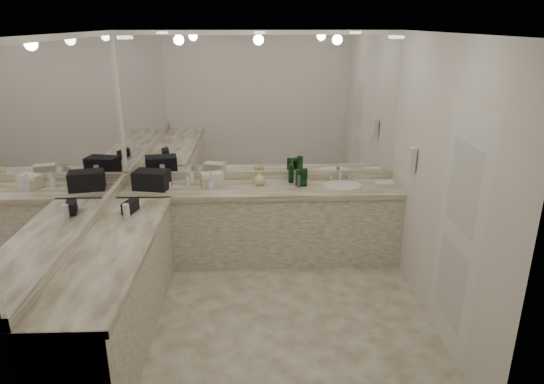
{
  "coord_description": "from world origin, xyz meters",
  "views": [
    {
      "loc": [
        -0.06,
        -4.05,
        2.69
      ],
      "look_at": [
        0.1,
        0.4,
        1.12
      ],
      "focal_mm": 32.0,
      "sensor_mm": 36.0,
      "label": 1
    }
  ],
  "objects_px": {
    "wall_phone": "(412,159)",
    "soap_bottle_c": "(260,178)",
    "black_toiletry_bag": "(152,179)",
    "soap_bottle_b": "(212,179)",
    "sink": "(343,186)",
    "hand_towel": "(384,183)",
    "soap_bottle_a": "(191,177)",
    "cream_cosmetic_case": "(212,179)"
  },
  "relations": [
    {
      "from": "wall_phone",
      "to": "soap_bottle_b",
      "type": "height_order",
      "value": "wall_phone"
    },
    {
      "from": "sink",
      "to": "wall_phone",
      "type": "distance_m",
      "value": 0.91
    },
    {
      "from": "sink",
      "to": "soap_bottle_c",
      "type": "distance_m",
      "value": 0.96
    },
    {
      "from": "wall_phone",
      "to": "hand_towel",
      "type": "relative_size",
      "value": 1.08
    },
    {
      "from": "hand_towel",
      "to": "soap_bottle_b",
      "type": "xyz_separation_m",
      "value": [
        -1.99,
        -0.01,
        0.07
      ]
    },
    {
      "from": "soap_bottle_a",
      "to": "soap_bottle_b",
      "type": "relative_size",
      "value": 1.03
    },
    {
      "from": "soap_bottle_b",
      "to": "black_toiletry_bag",
      "type": "bearing_deg",
      "value": -177.66
    },
    {
      "from": "hand_towel",
      "to": "black_toiletry_bag",
      "type": "bearing_deg",
      "value": -179.15
    },
    {
      "from": "sink",
      "to": "cream_cosmetic_case",
      "type": "relative_size",
      "value": 1.77
    },
    {
      "from": "wall_phone",
      "to": "soap_bottle_a",
      "type": "xyz_separation_m",
      "value": [
        -2.35,
        0.6,
        -0.35
      ]
    },
    {
      "from": "soap_bottle_a",
      "to": "soap_bottle_b",
      "type": "height_order",
      "value": "soap_bottle_a"
    },
    {
      "from": "hand_towel",
      "to": "soap_bottle_c",
      "type": "bearing_deg",
      "value": 178.35
    },
    {
      "from": "wall_phone",
      "to": "cream_cosmetic_case",
      "type": "bearing_deg",
      "value": 164.65
    },
    {
      "from": "soap_bottle_b",
      "to": "soap_bottle_a",
      "type": "bearing_deg",
      "value": 159.67
    },
    {
      "from": "sink",
      "to": "wall_phone",
      "type": "height_order",
      "value": "wall_phone"
    },
    {
      "from": "sink",
      "to": "cream_cosmetic_case",
      "type": "xyz_separation_m",
      "value": [
        -1.51,
        0.08,
        0.08
      ]
    },
    {
      "from": "sink",
      "to": "wall_phone",
      "type": "bearing_deg",
      "value": -39.57
    },
    {
      "from": "black_toiletry_bag",
      "to": "soap_bottle_a",
      "type": "relative_size",
      "value": 1.99
    },
    {
      "from": "hand_towel",
      "to": "soap_bottle_c",
      "type": "distance_m",
      "value": 1.44
    },
    {
      "from": "soap_bottle_b",
      "to": "sink",
      "type": "bearing_deg",
      "value": -0.33
    },
    {
      "from": "black_toiletry_bag",
      "to": "cream_cosmetic_case",
      "type": "xyz_separation_m",
      "value": [
        0.67,
        0.1,
        -0.04
      ]
    },
    {
      "from": "wall_phone",
      "to": "hand_towel",
      "type": "bearing_deg",
      "value": 103.2
    },
    {
      "from": "cream_cosmetic_case",
      "to": "black_toiletry_bag",
      "type": "bearing_deg",
      "value": 171.19
    },
    {
      "from": "cream_cosmetic_case",
      "to": "soap_bottle_a",
      "type": "distance_m",
      "value": 0.24
    },
    {
      "from": "sink",
      "to": "black_toiletry_bag",
      "type": "relative_size",
      "value": 1.16
    },
    {
      "from": "black_toiletry_bag",
      "to": "soap_bottle_c",
      "type": "height_order",
      "value": "black_toiletry_bag"
    },
    {
      "from": "cream_cosmetic_case",
      "to": "soap_bottle_a",
      "type": "height_order",
      "value": "soap_bottle_a"
    },
    {
      "from": "hand_towel",
      "to": "cream_cosmetic_case",
      "type": "bearing_deg",
      "value": 178.3
    },
    {
      "from": "cream_cosmetic_case",
      "to": "hand_towel",
      "type": "xyz_separation_m",
      "value": [
        1.99,
        -0.06,
        -0.05
      ]
    },
    {
      "from": "black_toiletry_bag",
      "to": "soap_bottle_a",
      "type": "xyz_separation_m",
      "value": [
        0.43,
        0.12,
        -0.01
      ]
    },
    {
      "from": "wall_phone",
      "to": "soap_bottle_c",
      "type": "relative_size",
      "value": 1.43
    },
    {
      "from": "cream_cosmetic_case",
      "to": "soap_bottle_b",
      "type": "height_order",
      "value": "soap_bottle_b"
    },
    {
      "from": "sink",
      "to": "soap_bottle_a",
      "type": "height_order",
      "value": "soap_bottle_a"
    },
    {
      "from": "black_toiletry_bag",
      "to": "sink",
      "type": "bearing_deg",
      "value": 0.5
    },
    {
      "from": "sink",
      "to": "soap_bottle_b",
      "type": "height_order",
      "value": "soap_bottle_b"
    },
    {
      "from": "sink",
      "to": "hand_towel",
      "type": "bearing_deg",
      "value": 2.45
    },
    {
      "from": "hand_towel",
      "to": "soap_bottle_a",
      "type": "relative_size",
      "value": 1.16
    },
    {
      "from": "black_toiletry_bag",
      "to": "soap_bottle_b",
      "type": "bearing_deg",
      "value": 2.34
    },
    {
      "from": "soap_bottle_c",
      "to": "soap_bottle_a",
      "type": "bearing_deg",
      "value": 177.3
    },
    {
      "from": "black_toiletry_bag",
      "to": "cream_cosmetic_case",
      "type": "height_order",
      "value": "black_toiletry_bag"
    },
    {
      "from": "soap_bottle_a",
      "to": "soap_bottle_b",
      "type": "xyz_separation_m",
      "value": [
        0.24,
        -0.09,
        -0.0
      ]
    },
    {
      "from": "cream_cosmetic_case",
      "to": "soap_bottle_b",
      "type": "distance_m",
      "value": 0.07
    }
  ]
}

